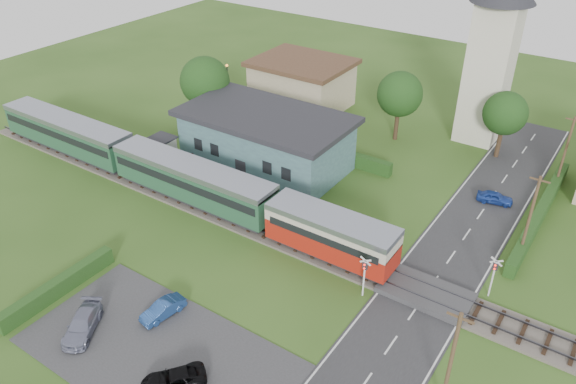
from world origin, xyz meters
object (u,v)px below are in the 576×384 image
Objects in this scene: car_park_dark at (173,380)px; crossing_signal_near at (365,271)px; pedestrian_far at (193,162)px; equipment_hut at (162,150)px; train at (166,170)px; crossing_signal_far at (494,272)px; car_on_road at (495,197)px; car_park_silver at (82,324)px; pedestrian_near at (302,210)px; church_tower at (494,42)px; house_west at (302,83)px; car_park_blue at (163,309)px; station_building at (266,139)px.

crossing_signal_near is at bearing 105.17° from car_park_dark.
equipment_hut is at bearing 108.76° from pedestrian_far.
train is 13.18× the size of crossing_signal_far.
train is at bearing 107.74° from car_on_road.
equipment_hut is 0.64× the size of car_park_silver.
equipment_hut is 4.86m from train.
pedestrian_near is at bearing 149.05° from crossing_signal_near.
equipment_hut is 1.36× the size of pedestrian_far.
pedestrian_near is (-8.10, 4.86, -0.83)m from crossing_signal_near.
church_tower is 4.41× the size of car_park_silver.
pedestrian_far is (-7.67, 18.86, 0.73)m from car_park_silver.
house_west is 24.53m from pedestrian_near.
equipment_hut is at bearing -98.62° from house_west.
car_on_road is at bearing 71.26° from car_park_blue.
crossing_signal_near is 0.88× the size of car_park_dark.
station_building is 10.66m from pedestrian_near.
pedestrian_far is at bearing 101.34° from car_on_road.
car_on_road is at bearing 76.69° from crossing_signal_near.
crossing_signal_near is (1.40, -28.41, -8.08)m from church_tower.
house_west is 3.30× the size of crossing_signal_near.
house_west is 6.28× the size of pedestrian_near.
equipment_hut is at bearing 138.67° from train.
crossing_signal_far is (23.60, -6.60, -0.55)m from station_building.
train is at bearing -175.11° from crossing_signal_far.
train is 3.57m from pedestrian_far.
car_park_dark is (-9.29, -29.72, 0.04)m from car_on_road.
crossing_signal_near is (24.40, -5.61, 0.39)m from equipment_hut.
house_west reaches higher than car_park_dark.
pedestrian_near is (-2.78, 17.76, 0.71)m from car_park_dark.
house_west reaches higher than car_on_road.
pedestrian_near is at bearing 136.45° from car_park_dark.
car_park_blue is at bearing -71.58° from house_west.
car_park_silver is 1.07× the size of car_park_dark.
car_park_dark is 2.17× the size of pedestrian_near.
car_park_silver reaches higher than car_park_dark.
pedestrian_near is (-15.30, 0.06, -0.83)m from crossing_signal_far.
pedestrian_near is at bearing 122.25° from car_on_road.
train is 2.45× the size of church_tower.
car_park_blue is at bearing 58.28° from pedestrian_near.
car_park_dark is at bearing -95.41° from church_tower.
crossing_signal_near reaches higher than car_on_road.
train is 20.90m from crossing_signal_near.
crossing_signal_far is (7.20, 4.80, 0.00)m from crossing_signal_near.
church_tower is 39.65m from car_park_blue.
crossing_signal_near reaches higher than car_park_silver.
train is at bearing -115.87° from station_building.
pedestrian_near is 0.92× the size of pedestrian_far.
crossing_signal_near is 1.00× the size of crossing_signal_far.
car_on_road is at bearing -65.11° from church_tower.
crossing_signal_far is at bearing -15.63° from station_building.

